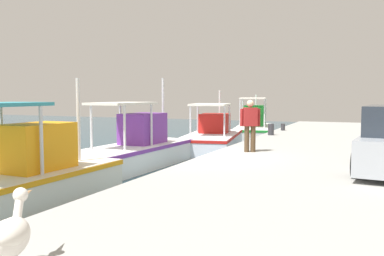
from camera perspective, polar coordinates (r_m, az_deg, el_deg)
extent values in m
cube|color=#9E9E99|center=(11.98, 24.50, -6.59)|extent=(36.00, 10.00, 0.80)
cube|color=silver|center=(10.36, -23.00, -8.13)|extent=(6.05, 1.91, 0.84)
cube|color=orange|center=(10.29, -23.06, -6.29)|extent=(6.09, 1.95, 0.12)
cube|color=orange|center=(10.71, -20.19, -2.37)|extent=(1.71, 1.10, 1.11)
cylinder|color=silver|center=(9.92, -19.67, -1.63)|extent=(0.08, 0.08, 1.54)
cylinder|color=silver|center=(10.81, -24.32, -1.28)|extent=(0.08, 0.08, 1.54)
cylinder|color=silver|center=(11.77, -15.10, 1.09)|extent=(0.10, 0.10, 2.23)
torus|color=orange|center=(11.12, -22.38, -2.19)|extent=(0.54, 0.11, 0.54)
cube|color=white|center=(15.20, -8.15, -3.91)|extent=(6.20, 2.11, 0.82)
cube|color=#723399|center=(15.16, -8.16, -2.67)|extent=(6.24, 2.15, 0.12)
cube|color=#723399|center=(15.73, -6.65, -0.05)|extent=(1.76, 1.19, 1.12)
cylinder|color=silver|center=(13.57, -9.09, -0.06)|extent=(0.08, 0.08, 1.46)
cylinder|color=silver|center=(14.35, -13.45, 0.12)|extent=(0.08, 0.08, 1.46)
cylinder|color=silver|center=(14.96, -5.50, 0.39)|extent=(0.08, 0.08, 1.46)
cylinder|color=silver|center=(15.68, -9.66, 0.53)|extent=(0.08, 0.08, 1.46)
cube|color=silver|center=(14.59, -9.43, 3.28)|extent=(2.53, 1.48, 0.08)
cylinder|color=silver|center=(17.02, -3.93, 2.59)|extent=(0.10, 0.10, 2.47)
torus|color=orange|center=(16.05, -8.59, 0.02)|extent=(0.54, 0.12, 0.54)
cube|color=white|center=(19.95, 2.76, -1.91)|extent=(6.04, 3.19, 0.80)
cube|color=red|center=(19.91, 2.76, -1.01)|extent=(6.08, 3.23, 0.12)
cube|color=red|center=(20.58, 3.12, 0.67)|extent=(1.82, 1.58, 0.91)
cylinder|color=silver|center=(18.46, 4.41, 0.90)|extent=(0.08, 0.08, 1.35)
cylinder|color=silver|center=(18.75, -0.22, 0.97)|extent=(0.08, 0.08, 1.35)
cylinder|color=silver|center=(19.99, 5.06, 1.17)|extent=(0.08, 0.08, 1.35)
cylinder|color=silver|center=(20.26, 0.77, 1.23)|extent=(0.08, 0.08, 1.35)
cube|color=silver|center=(19.32, 2.51, 3.18)|extent=(2.57, 2.00, 0.08)
cylinder|color=silver|center=(21.96, 3.76, 2.42)|extent=(0.10, 0.10, 2.07)
torus|color=orange|center=(20.83, 1.27, 0.72)|extent=(0.55, 0.20, 0.54)
cube|color=white|center=(25.86, 8.30, -0.56)|extent=(6.00, 3.06, 0.73)
cube|color=#1E8C2D|center=(25.84, 8.31, 0.07)|extent=(6.04, 3.10, 0.12)
cube|color=#1E8C2D|center=(26.51, 8.43, 1.70)|extent=(1.80, 1.48, 1.24)
cylinder|color=silver|center=(24.47, 9.76, 1.94)|extent=(0.08, 0.08, 1.65)
cylinder|color=silver|center=(24.56, 6.50, 1.98)|extent=(0.08, 0.08, 1.65)
cylinder|color=silver|center=(26.01, 9.90, 2.08)|extent=(0.08, 0.08, 1.65)
cylinder|color=silver|center=(26.10, 6.84, 2.13)|extent=(0.08, 0.08, 1.65)
cube|color=silver|center=(25.25, 8.27, 4.00)|extent=(2.56, 1.88, 0.08)
cylinder|color=silver|center=(27.92, 8.63, 2.53)|extent=(0.10, 0.10, 1.92)
torus|color=orange|center=(26.69, 7.06, 1.73)|extent=(0.55, 0.20, 0.54)
ellipsoid|color=white|center=(4.83, -23.24, -13.45)|extent=(0.71, 0.55, 0.40)
ellipsoid|color=silver|center=(4.77, -23.50, -12.93)|extent=(0.65, 0.56, 0.28)
cylinder|color=white|center=(4.93, -22.45, -10.37)|extent=(0.21, 0.16, 0.27)
sphere|color=white|center=(4.97, -22.15, -8.35)|extent=(0.21, 0.21, 0.16)
cone|color=#F2B272|center=(5.16, -21.31, -8.10)|extent=(0.30, 0.18, 0.07)
cylinder|color=#4C3823|center=(13.61, 8.24, -1.48)|extent=(0.16, 0.16, 0.83)
cylinder|color=#4C3823|center=(13.58, 7.41, -1.48)|extent=(0.16, 0.16, 0.83)
cube|color=maroon|center=(13.54, 7.86, 1.50)|extent=(0.41, 0.51, 0.59)
cylinder|color=maroon|center=(13.59, 8.99, 1.42)|extent=(0.10, 0.10, 0.56)
cylinder|color=maroon|center=(13.50, 6.71, 1.42)|extent=(0.10, 0.10, 0.56)
sphere|color=tan|center=(13.53, 7.88, 3.29)|extent=(0.22, 0.22, 0.22)
cylinder|color=black|center=(12.48, 22.83, -2.85)|extent=(0.61, 0.24, 0.60)
cylinder|color=black|center=(9.98, 21.29, -4.57)|extent=(0.61, 0.24, 0.60)
cylinder|color=#333338|center=(19.47, 10.61, -0.19)|extent=(0.27, 0.27, 0.52)
cylinder|color=#333338|center=(22.17, 12.18, 0.13)|extent=(0.21, 0.21, 0.35)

